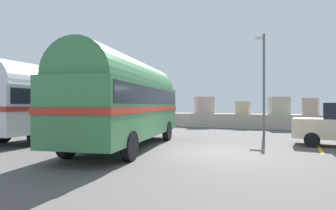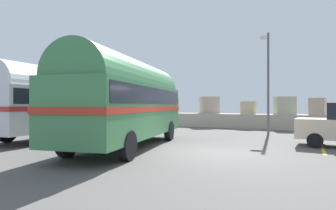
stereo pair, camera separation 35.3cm
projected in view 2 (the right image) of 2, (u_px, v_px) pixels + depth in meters
ground at (213, 153)px, 10.08m from camera, size 32.00×26.00×0.02m
breakwater at (261, 118)px, 20.64m from camera, size 31.36×2.65×2.48m
vintage_coach at (128, 99)px, 11.46m from camera, size 4.16×8.90×3.70m
second_coach at (65, 100)px, 14.93m from camera, size 3.03×8.73×3.70m
lamp_post at (268, 77)px, 16.38m from camera, size 0.62×0.81×6.10m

